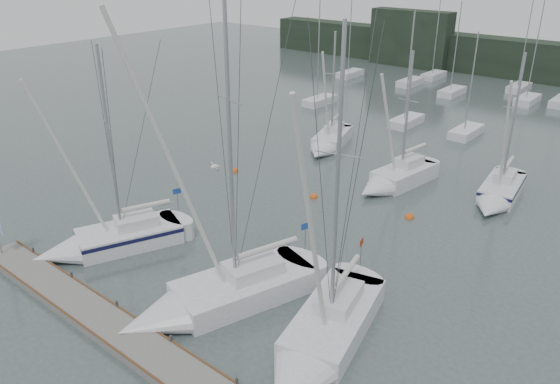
{
  "coord_description": "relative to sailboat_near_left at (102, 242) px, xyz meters",
  "views": [
    {
      "loc": [
        17.94,
        -15.74,
        16.2
      ],
      "look_at": [
        0.71,
        5.0,
        4.1
      ],
      "focal_mm": 35.0,
      "sensor_mm": 36.0,
      "label": 1
    }
  ],
  "objects": [
    {
      "name": "far_building_left",
      "position": [
        -12.26,
        61.05,
        3.44
      ],
      "size": [
        12.0,
        3.0,
        8.0
      ],
      "primitive_type": "cube",
      "color": "black",
      "rests_on": "ground"
    },
    {
      "name": "sailboat_near_left",
      "position": [
        0.0,
        0.0,
        0.0
      ],
      "size": [
        5.72,
        8.75,
        12.69
      ],
      "rotation": [
        0.0,
        0.0,
        -0.39
      ],
      "color": "silver",
      "rests_on": "ground"
    },
    {
      "name": "sailboat_near_center",
      "position": [
        8.85,
        -0.16,
        0.01
      ],
      "size": [
        6.07,
        10.49,
        17.5
      ],
      "rotation": [
        0.0,
        0.0,
        -0.31
      ],
      "color": "silver",
      "rests_on": "ground"
    },
    {
      "name": "buoy_a",
      "position": [
        5.04,
        13.91,
        -0.56
      ],
      "size": [
        0.58,
        0.58,
        0.58
      ],
      "primitive_type": "sphere",
      "color": "#D55212",
      "rests_on": "ground"
    },
    {
      "name": "sailboat_near_right",
      "position": [
        14.99,
        0.7,
        -0.02
      ],
      "size": [
        5.03,
        10.05,
        14.92
      ],
      "rotation": [
        0.0,
        0.0,
        0.24
      ],
      "color": "silver",
      "rests_on": "ground"
    },
    {
      "name": "dock",
      "position": [
        7.74,
        -3.95,
        -0.36
      ],
      "size": [
        24.0,
        2.0,
        0.4
      ],
      "primitive_type": "cube",
      "color": "slate",
      "rests_on": "ground"
    },
    {
      "name": "sailboat_mid_d",
      "position": [
        15.31,
        21.44,
        -0.03
      ],
      "size": [
        3.26,
        7.82,
        10.87
      ],
      "rotation": [
        0.0,
        0.0,
        0.13
      ],
      "color": "silver",
      "rests_on": "ground"
    },
    {
      "name": "sailboat_mid_c",
      "position": [
        8.44,
        19.03,
        0.01
      ],
      "size": [
        3.47,
        7.82,
        10.6
      ],
      "rotation": [
        0.0,
        0.0,
        -0.14
      ],
      "color": "silver",
      "rests_on": "ground"
    },
    {
      "name": "sailboat_mid_b",
      "position": [
        -0.14,
        22.91,
        -0.04
      ],
      "size": [
        4.51,
        7.94,
        10.66
      ],
      "rotation": [
        0.0,
        0.0,
        0.31
      ],
      "color": "silver",
      "rests_on": "ground"
    },
    {
      "name": "ground",
      "position": [
        7.74,
        1.05,
        -0.56
      ],
      "size": [
        160.0,
        160.0,
        0.0
      ],
      "primitive_type": "plane",
      "color": "#435150",
      "rests_on": "ground"
    },
    {
      "name": "seagull",
      "position": [
        6.81,
        2.84,
        5.59
      ],
      "size": [
        0.97,
        0.53,
        0.2
      ],
      "rotation": [
        0.0,
        0.0,
        -0.41
      ],
      "color": "white",
      "rests_on": "ground"
    },
    {
      "name": "far_treeline",
      "position": [
        7.74,
        63.05,
        1.94
      ],
      "size": [
        90.0,
        4.0,
        5.0
      ],
      "primitive_type": "cube",
      "color": "black",
      "rests_on": "ground"
    },
    {
      "name": "buoy_b",
      "position": [
        11.78,
        15.34,
        -0.56
      ],
      "size": [
        0.62,
        0.62,
        0.62
      ],
      "primitive_type": "sphere",
      "color": "#D55212",
      "rests_on": "ground"
    },
    {
      "name": "buoy_c",
      "position": [
        -2.72,
        13.81,
        -0.56
      ],
      "size": [
        0.64,
        0.64,
        0.64
      ],
      "primitive_type": "sphere",
      "color": "#D55212",
      "rests_on": "ground"
    }
  ]
}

